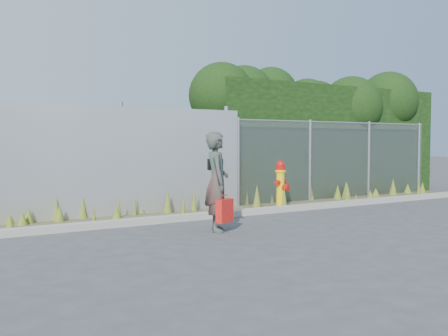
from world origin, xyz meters
name	(u,v)px	position (x,y,z in m)	size (l,w,h in m)	color
ground	(282,231)	(0.00, 0.00, 0.00)	(80.00, 80.00, 0.00)	#3B3B3D
curb	(226,214)	(0.00, 1.80, 0.06)	(16.00, 0.22, 0.12)	gray
weed_strip	(217,205)	(0.23, 2.55, 0.14)	(16.00, 1.35, 0.54)	#464028
corrugated_fence	(43,163)	(-3.25, 3.01, 1.10)	(8.50, 0.21, 2.30)	#AAACB1
chainlink_fence	(340,159)	(4.25, 3.00, 1.03)	(6.50, 0.07, 2.05)	gray
hedge	(319,123)	(4.39, 3.99, 2.01)	(7.80, 2.14, 3.61)	black
fire_hydrant	(281,185)	(1.61, 2.14, 0.54)	(0.37, 0.33, 1.11)	yellow
woman	(217,182)	(-0.96, 0.54, 0.83)	(0.60, 0.40, 1.66)	#0F6352
red_tote_bag	(225,211)	(-0.93, 0.34, 0.36)	(0.34, 0.13, 0.45)	#B20A1B
black_shoulder_bag	(215,164)	(-0.91, 0.68, 1.11)	(0.25, 0.11, 0.19)	black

